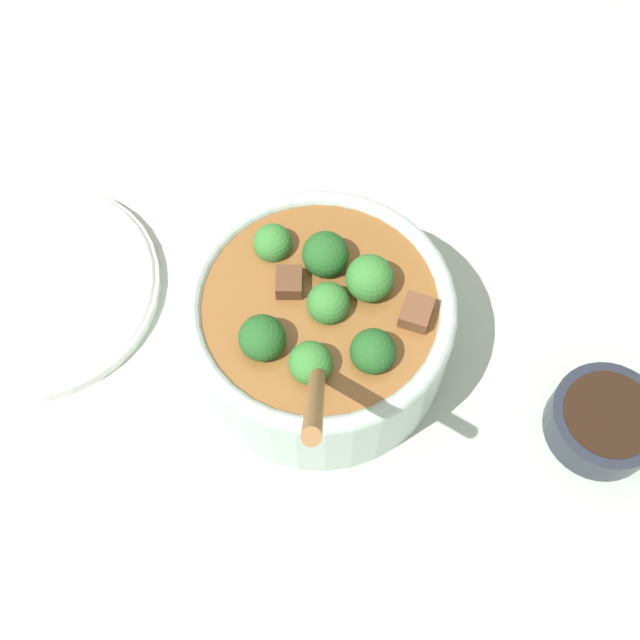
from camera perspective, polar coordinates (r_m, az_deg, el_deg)
The scene contains 4 objects.
ground_plane at distance 0.74m, azimuth -0.00°, elevation -2.28°, with size 4.00×4.00×0.00m, color #ADBCAD.
stew_bowl at distance 0.69m, azimuth 0.02°, elevation -0.24°, with size 0.27×0.23×0.26m.
condiment_bowl at distance 0.74m, azimuth 19.56°, elevation -6.75°, with size 0.10×0.10×0.04m.
empty_plate at distance 0.81m, azimuth -19.47°, elevation 2.23°, with size 0.23×0.23×0.02m.
Camera 1 is at (0.26, 0.16, 0.68)m, focal length 45.00 mm.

